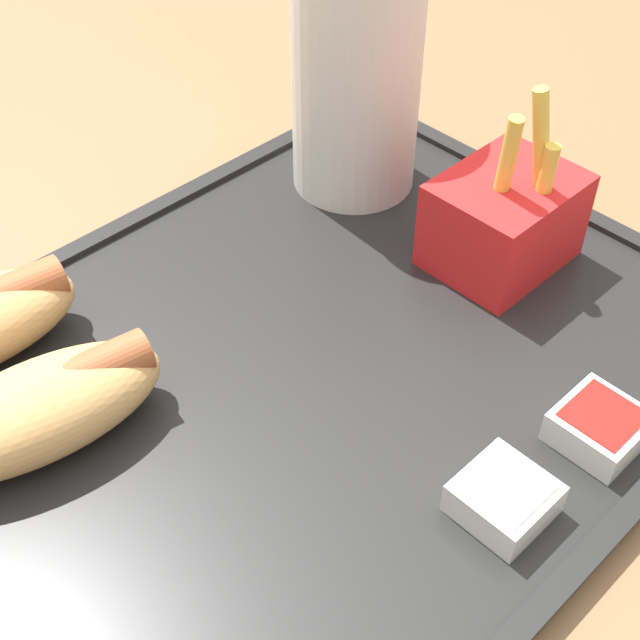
{
  "coord_description": "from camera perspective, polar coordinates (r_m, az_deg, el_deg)",
  "views": [
    {
      "loc": [
        -0.26,
        -0.24,
        1.07
      ],
      "look_at": [
        -0.03,
        -0.0,
        0.74
      ],
      "focal_mm": 50.0,
      "sensor_mm": 36.0,
      "label": 1
    }
  ],
  "objects": [
    {
      "name": "fries_carton",
      "position": [
        0.54,
        11.75,
        6.38
      ],
      "size": [
        0.08,
        0.07,
        0.12
      ],
      "color": "red",
      "rests_on": "food_tray"
    },
    {
      "name": "food_tray",
      "position": [
        0.49,
        -0.0,
        -2.93
      ],
      "size": [
        0.43,
        0.35,
        0.01
      ],
      "color": "black",
      "rests_on": "dining_table"
    },
    {
      "name": "sauce_cup_mayo",
      "position": [
        0.42,
        11.69,
        -11.07
      ],
      "size": [
        0.04,
        0.04,
        0.02
      ],
      "color": "silver",
      "rests_on": "food_tray"
    },
    {
      "name": "hot_dog_near",
      "position": [
        0.45,
        -17.61,
        -5.45
      ],
      "size": [
        0.14,
        0.08,
        0.04
      ],
      "color": "tan",
      "rests_on": "food_tray"
    },
    {
      "name": "dining_table",
      "position": [
        0.8,
        1.49,
        -19.54
      ],
      "size": [
        1.1,
        1.12,
        0.7
      ],
      "color": "brown",
      "rests_on": "ground_plane"
    },
    {
      "name": "sauce_cup_ketchup",
      "position": [
        0.46,
        17.47,
        -6.51
      ],
      "size": [
        0.04,
        0.04,
        0.02
      ],
      "color": "silver",
      "rests_on": "food_tray"
    },
    {
      "name": "soda_cup",
      "position": [
        0.57,
        2.35,
        15.68
      ],
      "size": [
        0.08,
        0.08,
        0.2
      ],
      "color": "silver",
      "rests_on": "food_tray"
    }
  ]
}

